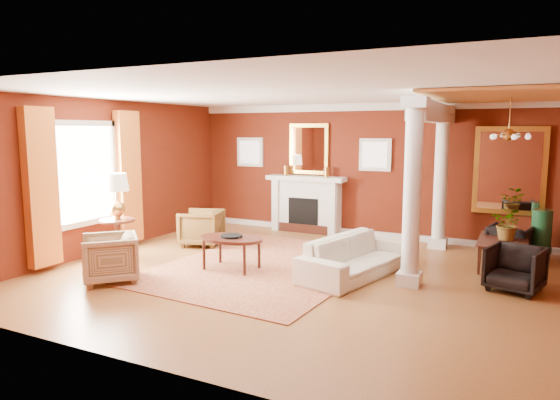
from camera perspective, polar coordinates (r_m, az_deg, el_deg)
The scene contains 27 objects.
ground at distance 8.12m, azimuth 2.11°, elevation -8.67°, with size 8.00×8.00×0.00m, color brown.
room_shell at distance 7.78m, azimuth 2.18°, elevation 5.72°, with size 8.04×7.04×2.92m.
fireplace at distance 11.46m, azimuth 2.99°, elevation -0.46°, with size 1.85×0.42×1.29m.
overmantel_mirror at distance 11.47m, azimuth 3.31°, elevation 5.84°, with size 0.95×0.07×1.15m.
flank_window_left at distance 12.17m, azimuth -3.44°, elevation 5.49°, with size 0.70×0.07×0.70m.
flank_window_right at distance 10.97m, azimuth 10.82°, elevation 5.10°, with size 0.70×0.07×0.70m.
left_window at distance 9.65m, azimuth -21.05°, elevation 2.09°, with size 0.21×2.55×2.60m.
column_front at distance 7.60m, azimuth 14.89°, elevation 0.93°, with size 0.36×0.36×2.80m.
column_back at distance 10.25m, azimuth 17.91°, elevation 2.57°, with size 0.36×0.36×2.80m.
header_beam at distance 9.12m, azimuth 17.19°, elevation 9.48°, with size 0.30×3.20×0.32m, color silver.
amber_ceiling at distance 8.87m, azimuth 24.58°, elevation 10.80°, with size 2.30×3.40×0.04m, color #CE833C.
dining_mirror at distance 10.58m, azimuth 24.74°, elevation 3.05°, with size 1.30×0.07×1.70m.
chandelier at distance 8.90m, azimuth 24.68°, elevation 6.77°, with size 0.60×0.62×0.75m.
crown_trim at distance 11.04m, azimuth 9.69°, elevation 10.44°, with size 8.00×0.08×0.16m, color silver.
base_trim at distance 11.26m, azimuth 9.36°, elevation -3.73°, with size 8.00×0.08×0.12m, color silver.
rug at distance 8.65m, azimuth -1.49°, elevation -7.55°, with size 3.20×4.26×0.02m, color maroon.
sofa at distance 8.09m, azimuth 8.65°, elevation -5.68°, with size 2.18×0.64×0.85m, color #F0E5CA.
armchair_leopard at distance 10.25m, azimuth -8.98°, elevation -2.94°, with size 0.78×0.73×0.80m, color black.
armchair_stripe at distance 8.16m, azimuth -18.87°, elevation -6.05°, with size 0.79×0.74×0.81m, color tan.
coffee_table at distance 8.37m, azimuth -5.57°, elevation -4.55°, with size 1.11×1.11×0.56m.
coffee_book at distance 8.31m, azimuth -5.83°, elevation -3.51°, with size 0.17×0.02×0.23m, color black.
side_table at distance 9.43m, azimuth -18.19°, elevation -0.13°, with size 0.62×0.62×1.56m.
dining_table at distance 9.29m, azimuth 24.27°, elevation -4.77°, with size 1.39×0.49×0.77m, color black.
dining_chair_near at distance 8.05m, azimuth 25.29°, elevation -6.90°, with size 0.71×0.66×0.73m, color black.
dining_chair_far at distance 9.90m, azimuth 24.75°, elevation -4.27°, with size 0.68×0.64×0.70m, color black.
green_urn at distance 10.19m, azimuth 27.63°, elevation -4.06°, with size 0.38×0.38×0.92m.
potted_plant at distance 9.17m, azimuth 24.74°, elevation -1.10°, with size 0.51×0.56×0.44m, color #26591E.
Camera 1 is at (3.18, -7.10, 2.32)m, focal length 32.00 mm.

